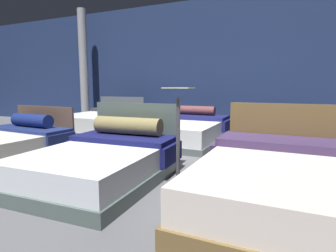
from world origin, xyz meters
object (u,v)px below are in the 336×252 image
(bed_1, at_px, (103,161))
(bed_2, at_px, (288,186))
(bed_3, at_px, (102,124))
(bed_5, at_px, (290,139))
(bed_4, at_px, (185,131))
(support_pillar, at_px, (84,68))
(price_sign, at_px, (178,158))

(bed_1, height_order, bed_2, bed_2)
(bed_3, height_order, bed_5, bed_3)
(bed_4, bearing_deg, bed_3, -179.64)
(bed_1, bearing_deg, bed_2, -4.32)
(bed_5, bearing_deg, support_pillar, 167.57)
(bed_4, height_order, price_sign, price_sign)
(bed_5, distance_m, support_pillar, 6.24)
(price_sign, bearing_deg, bed_1, 168.03)
(bed_4, relative_size, support_pillar, 0.62)
(bed_1, height_order, bed_4, bed_1)
(bed_2, distance_m, support_pillar, 7.35)
(bed_4, bearing_deg, bed_5, -1.96)
(bed_2, distance_m, bed_4, 3.53)
(bed_3, xyz_separation_m, price_sign, (3.28, -2.99, 0.19))
(bed_1, relative_size, support_pillar, 0.58)
(bed_4, distance_m, price_sign, 3.18)
(bed_4, xyz_separation_m, price_sign, (1.06, -2.99, 0.22))
(bed_4, xyz_separation_m, bed_5, (2.09, -0.09, 0.00))
(support_pillar, bearing_deg, bed_2, -34.65)
(bed_5, height_order, support_pillar, support_pillar)
(bed_2, xyz_separation_m, bed_3, (-4.33, 2.83, 0.00))
(bed_4, bearing_deg, support_pillar, 162.07)
(bed_4, distance_m, support_pillar, 4.29)
(bed_1, height_order, support_pillar, support_pillar)
(bed_3, height_order, bed_4, bed_3)
(bed_1, bearing_deg, bed_5, 48.72)
(bed_4, bearing_deg, bed_2, -52.93)
(price_sign, bearing_deg, bed_5, 70.53)
(bed_2, relative_size, bed_3, 1.05)
(bed_1, relative_size, bed_2, 0.95)
(bed_1, height_order, bed_3, bed_1)
(bed_3, height_order, price_sign, price_sign)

